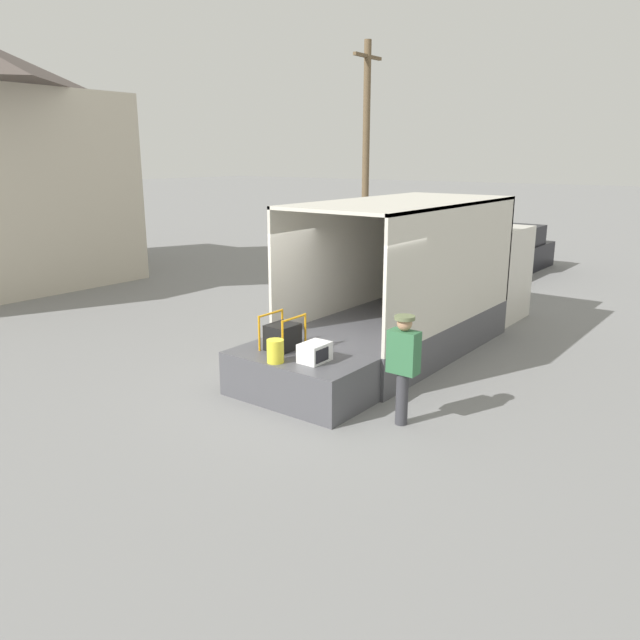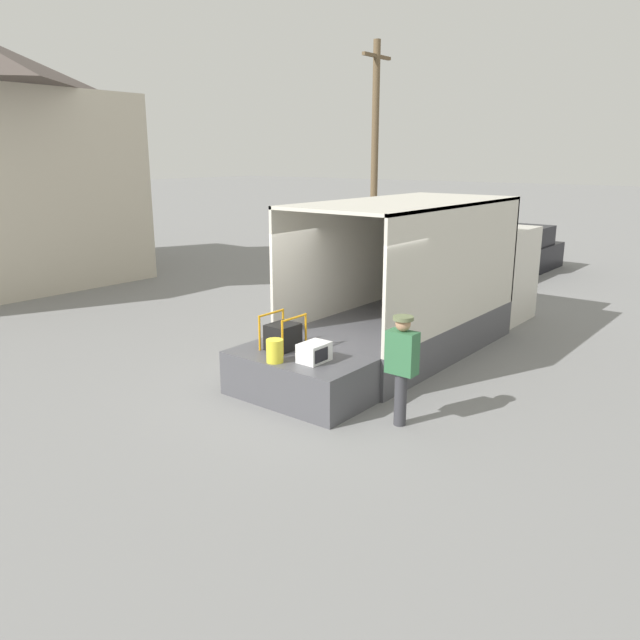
# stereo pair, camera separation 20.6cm
# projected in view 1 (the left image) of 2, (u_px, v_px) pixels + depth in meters

# --- Properties ---
(ground_plane) EXTENTS (160.00, 160.00, 0.00)m
(ground_plane) POSITION_uv_depth(u_px,v_px,m) (323.00, 387.00, 10.59)
(ground_plane) COLOR gray
(box_truck) EXTENTS (6.98, 2.38, 2.97)m
(box_truck) POSITION_uv_depth(u_px,v_px,m) (437.00, 293.00, 13.54)
(box_truck) COLOR silver
(box_truck) RESTS_ON ground
(tailgate_deck) EXTENTS (1.30, 2.27, 0.73)m
(tailgate_deck) POSITION_uv_depth(u_px,v_px,m) (299.00, 377.00, 9.99)
(tailgate_deck) COLOR #4C4C51
(tailgate_deck) RESTS_ON ground
(microwave) EXTENTS (0.48, 0.36, 0.30)m
(microwave) POSITION_uv_depth(u_px,v_px,m) (315.00, 352.00, 9.57)
(microwave) COLOR white
(microwave) RESTS_ON tailgate_deck
(portable_generator) EXTENTS (0.61, 0.53, 0.58)m
(portable_generator) POSITION_uv_depth(u_px,v_px,m) (283.00, 336.00, 10.17)
(portable_generator) COLOR black
(portable_generator) RESTS_ON tailgate_deck
(orange_bucket) EXTENTS (0.26, 0.26, 0.36)m
(orange_bucket) POSITION_uv_depth(u_px,v_px,m) (275.00, 351.00, 9.52)
(orange_bucket) COLOR yellow
(orange_bucket) RESTS_ON tailgate_deck
(worker_person) EXTENTS (0.29, 0.44, 1.63)m
(worker_person) POSITION_uv_depth(u_px,v_px,m) (403.00, 359.00, 8.87)
(worker_person) COLOR #38383D
(worker_person) RESTS_ON ground
(pickup_truck_black) EXTENTS (5.06, 2.03, 1.49)m
(pickup_truck_black) POSITION_uv_depth(u_px,v_px,m) (501.00, 254.00, 20.87)
(pickup_truck_black) COLOR black
(pickup_truck_black) RESTS_ON ground
(utility_pole) EXTENTS (1.80, 0.28, 8.07)m
(utility_pole) POSITION_uv_depth(u_px,v_px,m) (366.00, 145.00, 24.66)
(utility_pole) COLOR brown
(utility_pole) RESTS_ON ground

